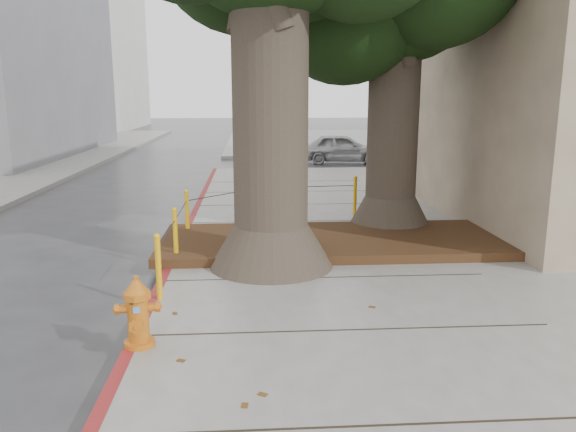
% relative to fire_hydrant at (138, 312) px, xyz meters
% --- Properties ---
extents(ground, '(140.00, 140.00, 0.00)m').
position_rel_fire_hydrant_xyz_m(ground, '(1.90, 0.27, -0.55)').
color(ground, '#28282B').
rests_on(ground, ground).
extents(sidewalk_far, '(16.00, 20.00, 0.15)m').
position_rel_fire_hydrant_xyz_m(sidewalk_far, '(7.90, 30.27, -0.48)').
color(sidewalk_far, slate).
rests_on(sidewalk_far, ground).
extents(curb_red, '(0.14, 26.00, 0.16)m').
position_rel_fire_hydrant_xyz_m(curb_red, '(-0.10, 2.77, -0.48)').
color(curb_red, maroon).
rests_on(curb_red, ground).
extents(planter_bed, '(6.40, 2.60, 0.16)m').
position_rel_fire_hydrant_xyz_m(planter_bed, '(2.80, 4.17, -0.32)').
color(planter_bed, black).
rests_on(planter_bed, sidewalk_main).
extents(building_far_white, '(12.00, 18.00, 15.00)m').
position_rel_fire_hydrant_xyz_m(building_far_white, '(-15.10, 45.27, 6.95)').
color(building_far_white, silver).
rests_on(building_far_white, ground).
extents(building_side_white, '(10.00, 10.00, 9.00)m').
position_rel_fire_hydrant_xyz_m(building_side_white, '(17.90, 26.27, 3.95)').
color(building_side_white, silver).
rests_on(building_side_white, ground).
extents(bollard_ring, '(3.79, 5.39, 0.95)m').
position_rel_fire_hydrant_xyz_m(bollard_ring, '(1.03, 4.65, 0.11)').
color(bollard_ring, '#F0AE0D').
rests_on(bollard_ring, sidewalk_main).
extents(fire_hydrant, '(0.44, 0.40, 0.82)m').
position_rel_fire_hydrant_xyz_m(fire_hydrant, '(0.00, 0.00, 0.00)').
color(fire_hydrant, orange).
rests_on(fire_hydrant, sidewalk_main).
extents(car_silver, '(3.96, 2.00, 1.29)m').
position_rel_fire_hydrant_xyz_m(car_silver, '(5.30, 18.52, 0.10)').
color(car_silver, '#A1A1A6').
rests_on(car_silver, ground).
extents(car_red, '(4.09, 1.82, 1.31)m').
position_rel_fire_hydrant_xyz_m(car_red, '(9.27, 18.54, 0.10)').
color(car_red, maroon).
rests_on(car_red, ground).
extents(car_dark, '(1.81, 3.93, 1.11)m').
position_rel_fire_hydrant_xyz_m(car_dark, '(-8.66, 19.02, 0.01)').
color(car_dark, black).
rests_on(car_dark, ground).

